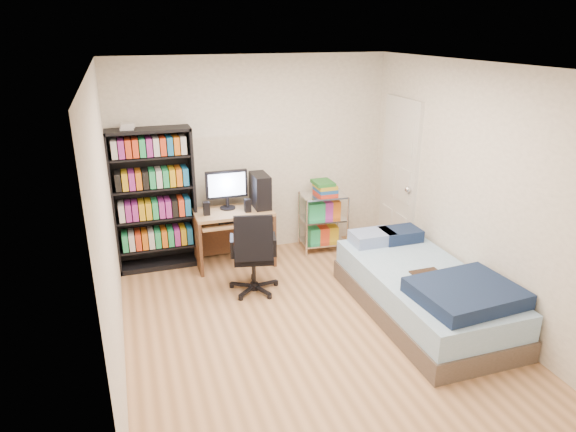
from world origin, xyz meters
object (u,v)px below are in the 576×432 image
object	(u,v)px
office_chair	(254,267)
media_shelf	(154,199)
computer_desk	(240,214)
bed	(424,291)

from	to	relation	value
office_chair	media_shelf	bearing A→B (deg)	145.46
computer_desk	office_chair	bearing A→B (deg)	-93.40
media_shelf	computer_desk	xyz separation A→B (m)	(1.00, -0.18, -0.24)
computer_desk	bed	size ratio (longest dim) A/B	0.56
computer_desk	bed	distance (m)	2.40
media_shelf	bed	distance (m)	3.26
computer_desk	office_chair	size ratio (longest dim) A/B	1.23
media_shelf	bed	xyz separation A→B (m)	(2.48, -2.03, -0.62)
media_shelf	bed	world-z (taller)	media_shelf
media_shelf	bed	size ratio (longest dim) A/B	0.84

